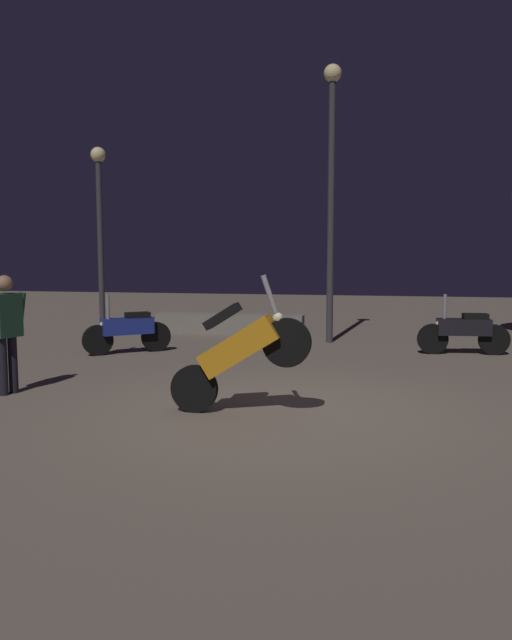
{
  "coord_description": "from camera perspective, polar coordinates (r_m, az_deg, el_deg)",
  "views": [
    {
      "loc": [
        1.12,
        -7.27,
        1.89
      ],
      "look_at": [
        -0.43,
        0.73,
        1.0
      ],
      "focal_mm": 35.33,
      "sensor_mm": 36.0,
      "label": 1
    }
  ],
  "objects": [
    {
      "name": "ground_plane",
      "position": [
        7.6,
        2.14,
        -8.18
      ],
      "size": [
        40.0,
        40.0,
        0.0
      ],
      "primitive_type": "plane",
      "color": "#756656"
    },
    {
      "name": "motorcycle_orange_foreground",
      "position": [
        7.26,
        -1.54,
        -2.85
      ],
      "size": [
        1.66,
        0.32,
        1.63
      ],
      "rotation": [
        0.0,
        0.0,
        -0.02
      ],
      "color": "black",
      "rests_on": "ground_plane"
    },
    {
      "name": "motorcycle_black_parked_left",
      "position": [
        12.16,
        18.31,
        -0.94
      ],
      "size": [
        1.66,
        0.38,
        1.11
      ],
      "rotation": [
        0.0,
        0.0,
        3.23
      ],
      "color": "black",
      "rests_on": "ground_plane"
    },
    {
      "name": "motorcycle_blue_parked_right",
      "position": [
        11.91,
        -11.55,
        -0.89
      ],
      "size": [
        1.37,
        1.09,
        1.11
      ],
      "rotation": [
        0.0,
        0.0,
        3.8
      ],
      "color": "black",
      "rests_on": "ground_plane"
    },
    {
      "name": "person_rider_beside",
      "position": [
        8.91,
        -21.69,
        -0.36
      ],
      "size": [
        0.34,
        0.65,
        1.58
      ],
      "rotation": [
        0.0,
        0.0,
        5.95
      ],
      "color": "black",
      "rests_on": "ground_plane"
    },
    {
      "name": "streetlamp_near",
      "position": [
        15.79,
        -13.98,
        9.44
      ],
      "size": [
        0.36,
        0.36,
        4.36
      ],
      "color": "#38383D",
      "rests_on": "ground_plane"
    },
    {
      "name": "streetlamp_far",
      "position": [
        13.18,
        6.85,
        13.23
      ],
      "size": [
        0.36,
        0.36,
        5.6
      ],
      "color": "#38383D",
      "rests_on": "ground_plane"
    },
    {
      "name": "planter_wall_low",
      "position": [
        14.58,
        -2.43,
        -0.33
      ],
      "size": [
        3.44,
        0.5,
        0.45
      ],
      "color": "gray",
      "rests_on": "ground_plane"
    }
  ]
}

